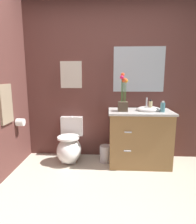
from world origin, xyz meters
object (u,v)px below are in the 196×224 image
(wall_poster, at_px, (71,75))
(hanging_towel, at_px, (6,104))
(lotion_bottle, at_px, (150,106))
(toilet_paper_roll, at_px, (20,122))
(soap_bottle, at_px, (163,107))
(wall_mirror, at_px, (139,69))
(trash_bin, at_px, (105,154))
(flower_vase, at_px, (123,100))
(toilet, at_px, (70,147))
(vanity_cabinet, at_px, (139,137))

(wall_poster, height_order, hanging_towel, wall_poster)
(lotion_bottle, distance_m, hanging_towel, 1.99)
(toilet_paper_roll, bearing_deg, soap_bottle, 2.13)
(soap_bottle, distance_m, lotion_bottle, 0.17)
(wall_mirror, bearing_deg, trash_bin, -152.40)
(trash_bin, distance_m, wall_mirror, 1.44)
(flower_vase, height_order, wall_mirror, wall_mirror)
(toilet, height_order, trash_bin, toilet)
(toilet, height_order, flower_vase, flower_vase)
(wall_poster, distance_m, hanging_towel, 1.09)
(wall_mirror, xyz_separation_m, hanging_towel, (-1.82, -0.72, -0.46))
(vanity_cabinet, height_order, lotion_bottle, vanity_cabinet)
(wall_mirror, distance_m, toilet_paper_roll, 1.98)
(vanity_cabinet, relative_size, lotion_bottle, 5.86)
(toilet, relative_size, hanging_towel, 1.33)
(flower_vase, distance_m, hanging_towel, 1.60)
(trash_bin, bearing_deg, lotion_bottle, -6.65)
(wall_mirror, bearing_deg, flower_vase, -127.12)
(hanging_towel, relative_size, toilet_paper_roll, 4.73)
(vanity_cabinet, xyz_separation_m, soap_bottle, (0.30, -0.09, 0.48))
(flower_vase, height_order, lotion_bottle, flower_vase)
(vanity_cabinet, xyz_separation_m, toilet_paper_roll, (-1.77, -0.17, 0.25))
(trash_bin, xyz_separation_m, toilet_paper_roll, (-1.25, -0.19, 0.54))
(vanity_cabinet, distance_m, wall_poster, 1.47)
(flower_vase, height_order, soap_bottle, flower_vase)
(toilet, distance_m, flower_vase, 1.13)
(toilet_paper_roll, bearing_deg, toilet, 16.12)
(flower_vase, height_order, trash_bin, flower_vase)
(toilet, bearing_deg, flower_vase, -5.58)
(flower_vase, bearing_deg, hanging_towel, -166.72)
(lotion_bottle, bearing_deg, trash_bin, 173.35)
(trash_bin, bearing_deg, wall_mirror, 27.60)
(vanity_cabinet, bearing_deg, wall_poster, 164.89)
(wall_mirror, height_order, hanging_towel, wall_mirror)
(flower_vase, relative_size, hanging_towel, 1.07)
(lotion_bottle, distance_m, wall_mirror, 0.65)
(toilet, xyz_separation_m, trash_bin, (0.57, -0.00, -0.11))
(wall_poster, bearing_deg, vanity_cabinet, -15.11)
(soap_bottle, bearing_deg, wall_poster, 164.41)
(soap_bottle, bearing_deg, lotion_bottle, 165.74)
(toilet, xyz_separation_m, toilet_paper_roll, (-0.68, -0.20, 0.44))
(hanging_towel, bearing_deg, wall_mirror, 21.45)
(toilet, bearing_deg, trash_bin, -0.15)
(toilet_paper_roll, bearing_deg, flower_vase, 4.41)
(vanity_cabinet, bearing_deg, toilet, 178.61)
(soap_bottle, xyz_separation_m, toilet_paper_roll, (-2.07, -0.08, -0.23))
(toilet, distance_m, trash_bin, 0.58)
(vanity_cabinet, xyz_separation_m, wall_poster, (-1.09, 0.29, 0.94))
(soap_bottle, bearing_deg, toilet_paper_roll, -177.87)
(lotion_bottle, xyz_separation_m, toilet_paper_roll, (-1.90, -0.12, -0.24))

